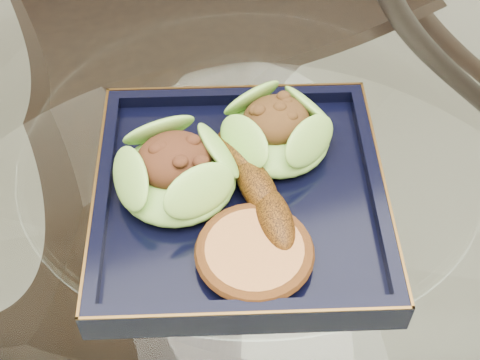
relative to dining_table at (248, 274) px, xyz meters
name	(u,v)px	position (x,y,z in m)	size (l,w,h in m)	color
dining_table	(248,274)	(0.00, 0.00, 0.00)	(1.13, 1.13, 0.77)	white
dining_chair	(187,16)	(0.07, 0.56, -0.03)	(0.53, 0.53, 1.01)	black
navy_plate	(240,200)	(-0.02, -0.02, 0.17)	(0.27, 0.27, 0.02)	black
lettuce_wrap_left	(176,174)	(-0.07, 0.00, 0.20)	(0.11, 0.11, 0.04)	#52952B
lettuce_wrap_right	(276,133)	(0.04, 0.02, 0.20)	(0.10, 0.10, 0.04)	#5BAD32
roasted_plantain	(257,186)	(0.00, -0.03, 0.20)	(0.15, 0.03, 0.03)	#61340A
crumb_patty	(254,254)	(-0.03, -0.10, 0.19)	(0.09, 0.09, 0.02)	#C57E41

